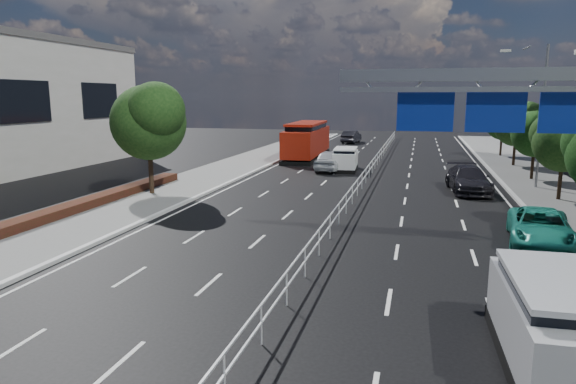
% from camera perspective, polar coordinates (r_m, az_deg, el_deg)
% --- Properties ---
extents(ground, '(160.00, 160.00, 0.00)m').
position_cam_1_polar(ground, '(11.52, -5.48, -20.02)').
color(ground, black).
rests_on(ground, ground).
extents(median_fence, '(0.05, 85.00, 1.02)m').
position_cam_1_polar(median_fence, '(32.43, 8.08, 1.02)').
color(median_fence, silver).
rests_on(median_fence, ground).
extents(overhead_gantry, '(10.24, 0.38, 7.45)m').
position_cam_1_polar(overhead_gantry, '(19.63, 24.34, 8.93)').
color(overhead_gantry, gray).
rests_on(overhead_gantry, ground).
extents(streetlight_far, '(2.78, 2.40, 9.00)m').
position_cam_1_polar(streetlight_far, '(36.00, 25.98, 8.51)').
color(streetlight_far, gray).
rests_on(streetlight_far, ground).
extents(near_tree_back, '(4.84, 4.51, 6.69)m').
position_cam_1_polar(near_tree_back, '(31.34, -15.18, 7.94)').
color(near_tree_back, black).
rests_on(near_tree_back, ground).
extents(far_tree_e, '(3.63, 3.38, 5.13)m').
position_cam_1_polar(far_tree_e, '(32.32, 28.43, 5.24)').
color(far_tree_e, black).
rests_on(far_tree_e, ground).
extents(far_tree_f, '(3.52, 3.28, 5.02)m').
position_cam_1_polar(far_tree_f, '(39.63, 25.86, 6.11)').
color(far_tree_f, black).
rests_on(far_tree_f, ground).
extents(far_tree_g, '(3.96, 3.69, 5.45)m').
position_cam_1_polar(far_tree_g, '(46.98, 24.13, 7.11)').
color(far_tree_g, black).
rests_on(far_tree_g, ground).
extents(far_tree_h, '(3.41, 3.18, 4.91)m').
position_cam_1_polar(far_tree_h, '(54.40, 22.80, 7.21)').
color(far_tree_h, black).
rests_on(far_tree_h, ground).
extents(white_minivan, '(2.07, 4.28, 1.81)m').
position_cam_1_polar(white_minivan, '(41.38, 6.40, 3.63)').
color(white_minivan, black).
rests_on(white_minivan, ground).
extents(red_bus, '(3.09, 11.58, 3.44)m').
position_cam_1_polar(red_bus, '(49.11, 2.12, 5.83)').
color(red_bus, black).
rests_on(red_bus, ground).
extents(near_car_silver, '(2.22, 4.97, 1.66)m').
position_cam_1_polar(near_car_silver, '(41.17, 4.79, 3.54)').
color(near_car_silver, silver).
rests_on(near_car_silver, ground).
extents(near_car_dark, '(2.14, 4.87, 1.55)m').
position_cam_1_polar(near_car_dark, '(66.31, 7.05, 6.12)').
color(near_car_dark, black).
rests_on(near_car_dark, ground).
extents(silver_minivan, '(2.26, 5.09, 2.09)m').
position_cam_1_polar(silver_minivan, '(12.75, 27.73, -12.94)').
color(silver_minivan, black).
rests_on(silver_minivan, ground).
extents(parked_car_teal, '(2.87, 5.25, 1.39)m').
position_cam_1_polar(parked_car_teal, '(22.92, 26.23, -3.54)').
color(parked_car_teal, '#1D8371').
rests_on(parked_car_teal, ground).
extents(parked_car_dark, '(2.76, 5.63, 1.58)m').
position_cam_1_polar(parked_car_dark, '(33.71, 19.41, 1.33)').
color(parked_car_dark, black).
rests_on(parked_car_dark, ground).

